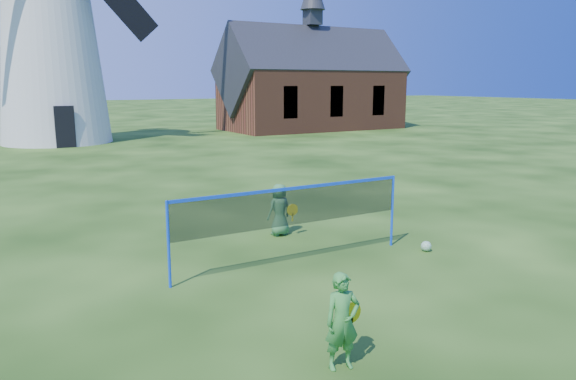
# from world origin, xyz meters

# --- Properties ---
(ground) EXTENTS (220.00, 220.00, 0.00)m
(ground) POSITION_xyz_m (0.00, 0.00, 0.00)
(ground) COLOR black
(ground) RESTS_ON ground
(windmill) EXTENTS (12.38, 6.23, 18.21)m
(windmill) POSITION_xyz_m (-0.35, 26.76, 6.55)
(windmill) COLOR silver
(windmill) RESTS_ON ground
(chapel) EXTENTS (13.86, 6.72, 11.72)m
(chapel) POSITION_xyz_m (18.13, 27.49, 3.30)
(chapel) COLOR brown
(chapel) RESTS_ON ground
(badminton_net) EXTENTS (5.05, 0.05, 1.55)m
(badminton_net) POSITION_xyz_m (0.33, 0.51, 1.14)
(badminton_net) COLOR blue
(badminton_net) RESTS_ON ground
(player_girl) EXTENTS (0.67, 0.38, 1.24)m
(player_girl) POSITION_xyz_m (-1.20, -3.22, 0.62)
(player_girl) COLOR #378937
(player_girl) RESTS_ON ground
(player_boy) EXTENTS (0.67, 0.45, 1.21)m
(player_boy) POSITION_xyz_m (1.13, 2.47, 0.61)
(player_boy) COLOR #3F8243
(player_boy) RESTS_ON ground
(play_ball) EXTENTS (0.22, 0.22, 0.22)m
(play_ball) POSITION_xyz_m (3.18, -0.20, 0.11)
(play_ball) COLOR green
(play_ball) RESTS_ON ground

